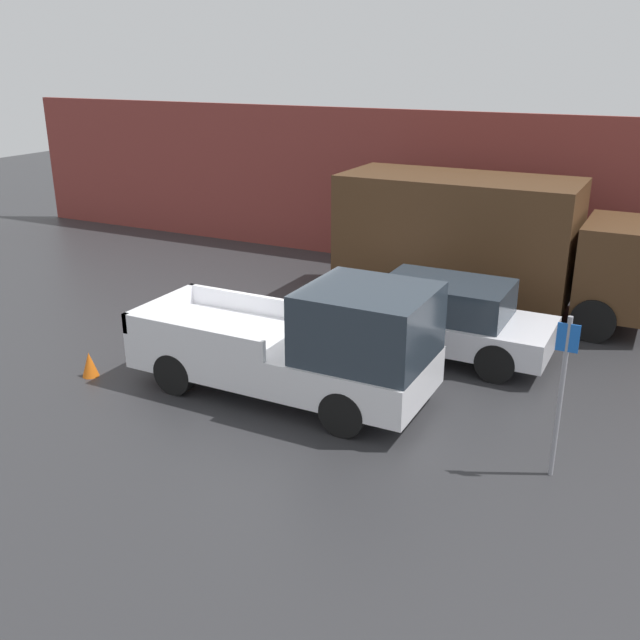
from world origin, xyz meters
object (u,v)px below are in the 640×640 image
(newspaper_box, at_px, (410,248))
(traffic_cone, at_px, (90,364))
(delivery_truck, at_px, (483,239))
(parking_sign, at_px, (561,389))
(pickup_truck, at_px, (309,345))
(car, at_px, (441,317))

(newspaper_box, height_order, traffic_cone, newspaper_box)
(delivery_truck, relative_size, newspaper_box, 6.71)
(delivery_truck, relative_size, parking_sign, 2.96)
(pickup_truck, distance_m, delivery_truck, 6.42)
(parking_sign, height_order, traffic_cone, parking_sign)
(newspaper_box, bearing_deg, traffic_cone, -105.28)
(traffic_cone, bearing_deg, pickup_truck, 14.68)
(car, relative_size, parking_sign, 1.83)
(traffic_cone, bearing_deg, newspaper_box, 74.72)
(delivery_truck, height_order, traffic_cone, delivery_truck)
(delivery_truck, relative_size, traffic_cone, 14.96)
(car, distance_m, delivery_truck, 3.39)
(pickup_truck, height_order, parking_sign, parking_sign)
(car, xyz_separation_m, parking_sign, (2.86, -3.57, 0.57))
(car, relative_size, traffic_cone, 9.24)
(pickup_truck, xyz_separation_m, parking_sign, (4.28, -0.59, 0.36))
(newspaper_box, xyz_separation_m, traffic_cone, (-2.71, -9.91, -0.30))
(pickup_truck, bearing_deg, traffic_cone, -165.32)
(car, relative_size, delivery_truck, 0.62)
(car, height_order, traffic_cone, car)
(parking_sign, distance_m, traffic_cone, 8.48)
(delivery_truck, xyz_separation_m, parking_sign, (2.96, -6.83, -0.30))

